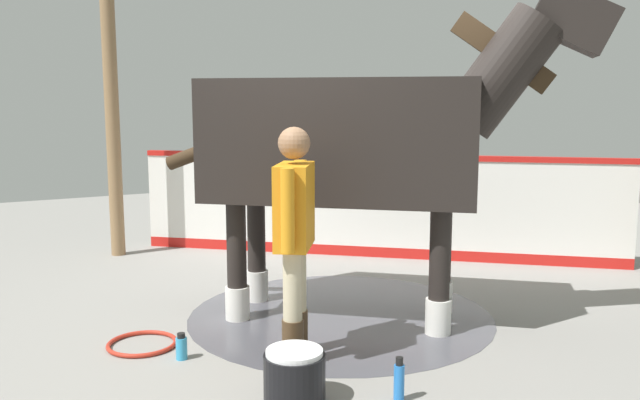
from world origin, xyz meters
TOP-DOWN VIEW (x-y plane):
  - ground_plane at (0.00, 0.00)m, footprint 16.00×16.00m
  - wet_patch at (-0.23, 0.21)m, footprint 2.54×2.54m
  - barrier_wall at (-1.64, -1.45)m, footprint 4.31×3.68m
  - roof_post_far at (0.96, -2.95)m, footprint 0.16×0.16m
  - horse at (-0.33, 0.29)m, footprint 2.85×2.49m
  - handler at (0.52, 0.87)m, footprint 0.45×0.56m
  - wash_bucket at (0.81, 1.47)m, footprint 0.37×0.37m
  - bottle_shampoo at (1.22, 0.50)m, footprint 0.08×0.08m
  - bottle_spray at (0.25, 1.75)m, footprint 0.06×0.06m
  - hose_coil at (1.40, 0.12)m, footprint 0.51×0.51m

SIDE VIEW (x-z plane):
  - ground_plane at x=0.00m, z-range -0.02..0.00m
  - wet_patch at x=-0.23m, z-range 0.00..0.00m
  - hose_coil at x=1.40m, z-range 0.00..0.03m
  - bottle_shampoo at x=1.22m, z-range -0.01..0.18m
  - bottle_spray at x=0.25m, z-range -0.01..0.26m
  - wash_bucket at x=0.81m, z-range 0.00..0.32m
  - barrier_wall at x=-1.64m, z-range -0.04..1.15m
  - handler at x=0.52m, z-range 0.12..1.73m
  - horse at x=-0.33m, z-range 0.14..2.80m
  - roof_post_far at x=0.96m, z-range 0.00..3.10m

